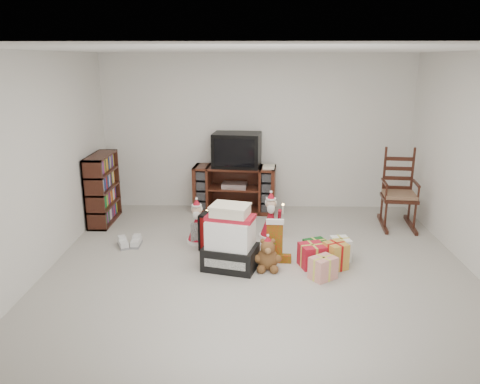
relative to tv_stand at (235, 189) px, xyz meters
The scene contains 13 objects.
room 2.43m from the tv_stand, 80.94° to the right, with size 5.01×5.01×2.51m.
tv_stand is the anchor object (origin of this frame).
bookshelf 2.06m from the tv_stand, 163.77° to the right, with size 0.29×0.86×1.05m.
rocking_chair 2.52m from the tv_stand, 14.11° to the right, with size 0.56×0.84×1.20m.
gift_pile 2.18m from the tv_stand, 89.46° to the right, with size 0.71×0.59×0.77m.
red_suitcase 1.68m from the tv_stand, 96.56° to the right, with size 0.42×0.31×0.58m.
stocking 2.04m from the tv_stand, 74.31° to the right, with size 0.25×0.11×0.54m, color #0C6F0E, non-canonical shape.
teddy_bear 2.26m from the tv_stand, 78.26° to the right, with size 0.26×0.23×0.38m.
santa_figurine 1.29m from the tv_stand, 65.32° to the right, with size 0.32×0.31×0.66m.
mrs_claus_figurine 1.45m from the tv_stand, 108.78° to the right, with size 0.30×0.28×0.61m.
sneaker_pair 2.08m from the tv_stand, 131.26° to the right, with size 0.34×0.29×0.09m.
gift_cluster 2.38m from the tv_stand, 61.58° to the right, with size 0.72×0.82×0.25m.
crt_television 0.64m from the tv_stand, ahead, with size 0.79×0.62×0.54m.
Camera 1 is at (-0.11, -5.06, 2.41)m, focal length 35.00 mm.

